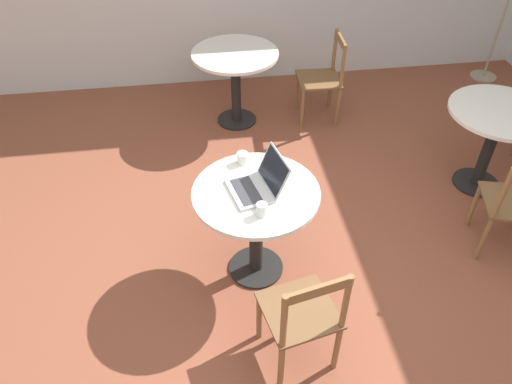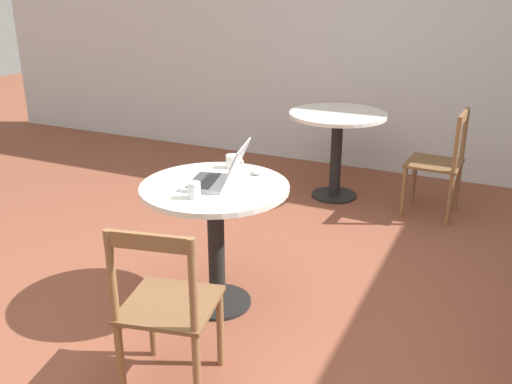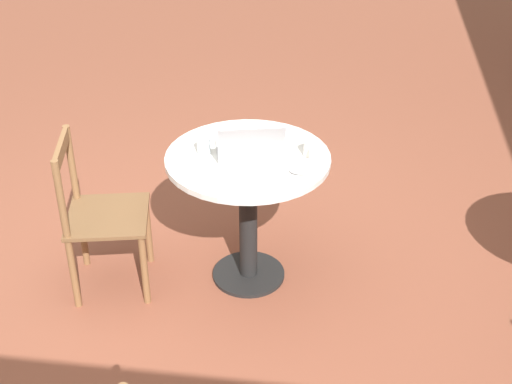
% 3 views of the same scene
% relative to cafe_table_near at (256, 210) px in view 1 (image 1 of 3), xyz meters
% --- Properties ---
extents(ground_plane, '(16.00, 16.00, 0.00)m').
position_rel_cafe_table_near_xyz_m(ground_plane, '(0.31, -0.35, -0.58)').
color(ground_plane, brown).
extents(cafe_table_near, '(0.82, 0.82, 0.74)m').
position_rel_cafe_table_near_xyz_m(cafe_table_near, '(0.00, 0.00, 0.00)').
color(cafe_table_near, black).
rests_on(cafe_table_near, ground_plane).
extents(cafe_table_mid, '(0.82, 0.82, 0.74)m').
position_rel_cafe_table_near_xyz_m(cafe_table_mid, '(2.04, 0.68, 0.00)').
color(cafe_table_mid, black).
rests_on(cafe_table_mid, ground_plane).
extents(cafe_table_far, '(0.82, 0.82, 0.74)m').
position_rel_cafe_table_near_xyz_m(cafe_table_far, '(0.08, 1.97, 0.00)').
color(cafe_table_far, black).
rests_on(cafe_table_far, ground_plane).
extents(chair_near_front, '(0.48, 0.48, 0.85)m').
position_rel_cafe_table_near_xyz_m(chair_near_front, '(0.16, -0.74, -0.15)').
color(chair_near_front, brown).
rests_on(chair_near_front, ground_plane).
extents(chair_far_right, '(0.42, 0.42, 0.85)m').
position_rel_cafe_table_near_xyz_m(chair_far_right, '(0.94, 1.93, -0.15)').
color(chair_far_right, brown).
rests_on(chair_far_right, ground_plane).
extents(laptop, '(0.39, 0.38, 0.23)m').
position_rel_cafe_table_near_xyz_m(laptop, '(0.01, 0.01, 0.22)').
color(laptop, '#B7B7BC').
rests_on(laptop, cafe_table_near).
extents(mouse, '(0.06, 0.10, 0.03)m').
position_rel_cafe_table_near_xyz_m(mouse, '(0.14, 0.27, 0.18)').
color(mouse, '#B7B7BC').
rests_on(mouse, cafe_table_near).
extents(mug, '(0.11, 0.08, 0.08)m').
position_rel_cafe_table_near_xyz_m(mug, '(-0.04, 0.31, 0.21)').
color(mug, silver).
rests_on(mug, cafe_table_near).
extents(drinking_glass, '(0.07, 0.07, 0.09)m').
position_rel_cafe_table_near_xyz_m(drinking_glass, '(0.00, -0.22, 0.21)').
color(drinking_glass, silver).
rests_on(drinking_glass, cafe_table_near).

